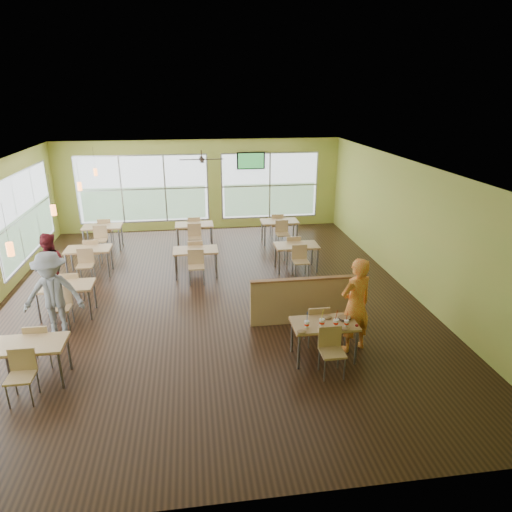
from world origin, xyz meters
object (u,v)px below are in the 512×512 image
(half_wall_divider, at_px, (305,300))
(food_basket, at_px, (344,318))
(man_plaid, at_px, (355,305))
(main_table, at_px, (324,328))

(half_wall_divider, relative_size, food_basket, 10.06)
(man_plaid, bearing_deg, food_basket, 12.22)
(half_wall_divider, height_order, food_basket, half_wall_divider)
(man_plaid, xyz_separation_m, food_basket, (-0.26, -0.17, -0.17))
(half_wall_divider, distance_m, man_plaid, 1.45)
(half_wall_divider, xyz_separation_m, food_basket, (0.40, -1.39, 0.26))
(food_basket, bearing_deg, half_wall_divider, 106.28)
(main_table, height_order, food_basket, main_table)
(half_wall_divider, height_order, man_plaid, man_plaid)
(food_basket, bearing_deg, man_plaid, 32.62)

